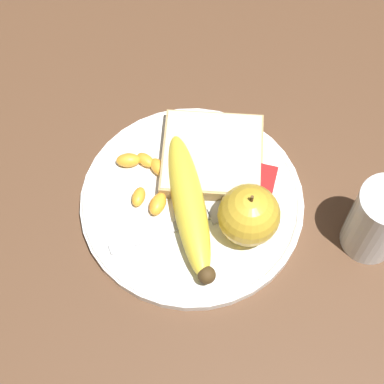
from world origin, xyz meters
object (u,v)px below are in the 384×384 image
at_px(plate, 192,201).
at_px(juice_glass, 377,222).
at_px(banana, 193,206).
at_px(apple, 249,215).
at_px(fork, 194,220).
at_px(jam_packet, 255,181).
at_px(bread_slice, 212,155).

distance_m(plate, juice_glass, 0.22).
bearing_deg(banana, juice_glass, 6.95).
bearing_deg(banana, apple, -2.51).
bearing_deg(fork, plate, 73.38).
bearing_deg(jam_packet, juice_glass, -12.50).
height_order(juice_glass, apple, juice_glass).
xyz_separation_m(plate, banana, (0.01, -0.02, 0.02)).
xyz_separation_m(apple, fork, (-0.06, -0.01, -0.03)).
xyz_separation_m(apple, bread_slice, (-0.06, 0.08, -0.02)).
xyz_separation_m(banana, bread_slice, (0.00, 0.08, -0.01)).
distance_m(bread_slice, jam_packet, 0.06).
bearing_deg(bread_slice, apple, -52.74).
bearing_deg(bread_slice, jam_packet, -19.89).
relative_size(bread_slice, jam_packet, 3.03).
distance_m(banana, fork, 0.02).
relative_size(plate, banana, 1.44).
height_order(bread_slice, fork, bread_slice).
bearing_deg(jam_packet, bread_slice, 160.11).
distance_m(juice_glass, jam_packet, 0.15).
bearing_deg(fork, apple, -32.25).
bearing_deg(banana, bread_slice, 86.59).
height_order(banana, jam_packet, banana).
relative_size(plate, fork, 1.76).
bearing_deg(banana, fork, -62.46).
xyz_separation_m(banana, fork, (0.00, -0.01, -0.02)).
relative_size(banana, jam_packet, 4.01).
bearing_deg(plate, bread_slice, 80.60).
relative_size(plate, jam_packet, 5.76).
height_order(plate, banana, banana).
distance_m(banana, bread_slice, 0.08).
bearing_deg(fork, banana, 80.56).
bearing_deg(jam_packet, plate, -150.16).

